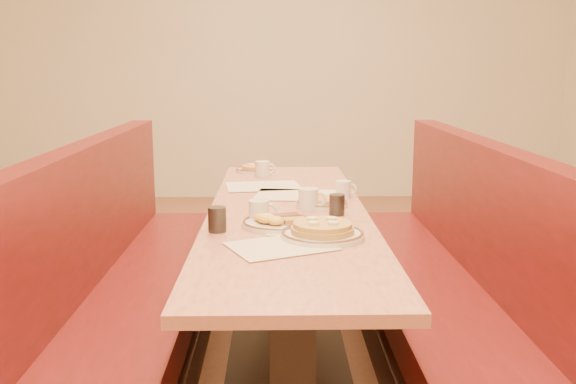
{
  "coord_description": "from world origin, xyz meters",
  "views": [
    {
      "loc": [
        -0.05,
        -2.81,
        1.38
      ],
      "look_at": [
        0.0,
        -0.1,
        0.85
      ],
      "focal_mm": 40.0,
      "sensor_mm": 36.0,
      "label": 1
    }
  ],
  "objects_px": {
    "coffee_mug_d": "(263,169)",
    "booth_left": "(128,293)",
    "eggs_plate": "(278,222)",
    "coffee_mug_a": "(309,199)",
    "coffee_mug_c": "(344,189)",
    "soda_tumbler_mid": "(337,205)",
    "diner_table": "(288,289)",
    "pancake_plate": "(322,232)",
    "booth_right": "(446,291)",
    "coffee_mug_b": "(260,211)",
    "soda_tumbler_near": "(217,219)"
  },
  "relations": [
    {
      "from": "coffee_mug_d",
      "to": "booth_left",
      "type": "bearing_deg",
      "value": -134.92
    },
    {
      "from": "eggs_plate",
      "to": "coffee_mug_a",
      "type": "bearing_deg",
      "value": 65.17
    },
    {
      "from": "coffee_mug_c",
      "to": "soda_tumbler_mid",
      "type": "xyz_separation_m",
      "value": [
        -0.07,
        -0.39,
        0.0
      ]
    },
    {
      "from": "diner_table",
      "to": "soda_tumbler_mid",
      "type": "height_order",
      "value": "soda_tumbler_mid"
    },
    {
      "from": "pancake_plate",
      "to": "coffee_mug_d",
      "type": "relative_size",
      "value": 2.61
    },
    {
      "from": "coffee_mug_c",
      "to": "soda_tumbler_mid",
      "type": "height_order",
      "value": "soda_tumbler_mid"
    },
    {
      "from": "booth_left",
      "to": "booth_right",
      "type": "xyz_separation_m",
      "value": [
        1.46,
        0.0,
        0.0
      ]
    },
    {
      "from": "diner_table",
      "to": "coffee_mug_b",
      "type": "relative_size",
      "value": 20.92
    },
    {
      "from": "diner_table",
      "to": "pancake_plate",
      "type": "distance_m",
      "value": 0.64
    },
    {
      "from": "eggs_plate",
      "to": "coffee_mug_d",
      "type": "distance_m",
      "value": 1.19
    },
    {
      "from": "coffee_mug_d",
      "to": "eggs_plate",
      "type": "bearing_deg",
      "value": -96.52
    },
    {
      "from": "diner_table",
      "to": "coffee_mug_a",
      "type": "bearing_deg",
      "value": 0.01
    },
    {
      "from": "pancake_plate",
      "to": "coffee_mug_d",
      "type": "bearing_deg",
      "value": 100.24
    },
    {
      "from": "booth_right",
      "to": "coffee_mug_d",
      "type": "distance_m",
      "value": 1.31
    },
    {
      "from": "diner_table",
      "to": "coffee_mug_c",
      "type": "xyz_separation_m",
      "value": [
        0.28,
        0.28,
        0.42
      ]
    },
    {
      "from": "coffee_mug_d",
      "to": "coffee_mug_c",
      "type": "bearing_deg",
      "value": -66.29
    },
    {
      "from": "coffee_mug_b",
      "to": "diner_table",
      "type": "bearing_deg",
      "value": 58.09
    },
    {
      "from": "pancake_plate",
      "to": "soda_tumbler_mid",
      "type": "xyz_separation_m",
      "value": [
        0.09,
        0.37,
        0.02
      ]
    },
    {
      "from": "pancake_plate",
      "to": "soda_tumbler_near",
      "type": "distance_m",
      "value": 0.41
    },
    {
      "from": "diner_table",
      "to": "soda_tumbler_near",
      "type": "bearing_deg",
      "value": -125.74
    },
    {
      "from": "soda_tumbler_mid",
      "to": "diner_table",
      "type": "bearing_deg",
      "value": 151.11
    },
    {
      "from": "diner_table",
      "to": "soda_tumbler_near",
      "type": "height_order",
      "value": "soda_tumbler_near"
    },
    {
      "from": "booth_left",
      "to": "coffee_mug_b",
      "type": "bearing_deg",
      "value": -20.44
    },
    {
      "from": "booth_left",
      "to": "booth_right",
      "type": "relative_size",
      "value": 1.0
    },
    {
      "from": "pancake_plate",
      "to": "coffee_mug_d",
      "type": "height_order",
      "value": "coffee_mug_d"
    },
    {
      "from": "coffee_mug_b",
      "to": "coffee_mug_c",
      "type": "xyz_separation_m",
      "value": [
        0.4,
        0.5,
        -0.01
      ]
    },
    {
      "from": "diner_table",
      "to": "soda_tumbler_mid",
      "type": "xyz_separation_m",
      "value": [
        0.21,
        -0.12,
        0.42
      ]
    },
    {
      "from": "soda_tumbler_mid",
      "to": "pancake_plate",
      "type": "bearing_deg",
      "value": -103.37
    },
    {
      "from": "booth_left",
      "to": "booth_right",
      "type": "bearing_deg",
      "value": 0.0
    },
    {
      "from": "coffee_mug_c",
      "to": "coffee_mug_d",
      "type": "distance_m",
      "value": 0.73
    },
    {
      "from": "coffee_mug_a",
      "to": "coffee_mug_d",
      "type": "relative_size",
      "value": 1.05
    },
    {
      "from": "booth_right",
      "to": "pancake_plate",
      "type": "distance_m",
      "value": 0.89
    },
    {
      "from": "coffee_mug_d",
      "to": "soda_tumbler_mid",
      "type": "distance_m",
      "value": 1.05
    },
    {
      "from": "pancake_plate",
      "to": "coffee_mug_b",
      "type": "xyz_separation_m",
      "value": [
        -0.24,
        0.26,
        0.02
      ]
    },
    {
      "from": "coffee_mug_a",
      "to": "diner_table",
      "type": "bearing_deg",
      "value": -173.96
    },
    {
      "from": "booth_left",
      "to": "coffee_mug_c",
      "type": "bearing_deg",
      "value": 15.22
    },
    {
      "from": "booth_right",
      "to": "pancake_plate",
      "type": "height_order",
      "value": "booth_right"
    },
    {
      "from": "soda_tumbler_near",
      "to": "booth_right",
      "type": "bearing_deg",
      "value": 21.02
    },
    {
      "from": "coffee_mug_a",
      "to": "coffee_mug_c",
      "type": "bearing_deg",
      "value": 62.07
    },
    {
      "from": "coffee_mug_b",
      "to": "coffee_mug_d",
      "type": "relative_size",
      "value": 0.99
    },
    {
      "from": "coffee_mug_b",
      "to": "coffee_mug_c",
      "type": "distance_m",
      "value": 0.65
    },
    {
      "from": "coffee_mug_a",
      "to": "coffee_mug_d",
      "type": "height_order",
      "value": "coffee_mug_a"
    },
    {
      "from": "coffee_mug_b",
      "to": "soda_tumbler_mid",
      "type": "relative_size",
      "value": 1.3
    },
    {
      "from": "coffee_mug_b",
      "to": "soda_tumbler_mid",
      "type": "bearing_deg",
      "value": 14.51
    },
    {
      "from": "coffee_mug_b",
      "to": "pancake_plate",
      "type": "bearing_deg",
      "value": -51.75
    },
    {
      "from": "coffee_mug_b",
      "to": "coffee_mug_a",
      "type": "bearing_deg",
      "value": 42.24
    },
    {
      "from": "booth_right",
      "to": "coffee_mug_b",
      "type": "bearing_deg",
      "value": -164.98
    },
    {
      "from": "booth_left",
      "to": "coffee_mug_b",
      "type": "distance_m",
      "value": 0.79
    },
    {
      "from": "booth_left",
      "to": "soda_tumbler_near",
      "type": "bearing_deg",
      "value": -40.7
    },
    {
      "from": "booth_right",
      "to": "coffee_mug_a",
      "type": "bearing_deg",
      "value": 180.0
    }
  ]
}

